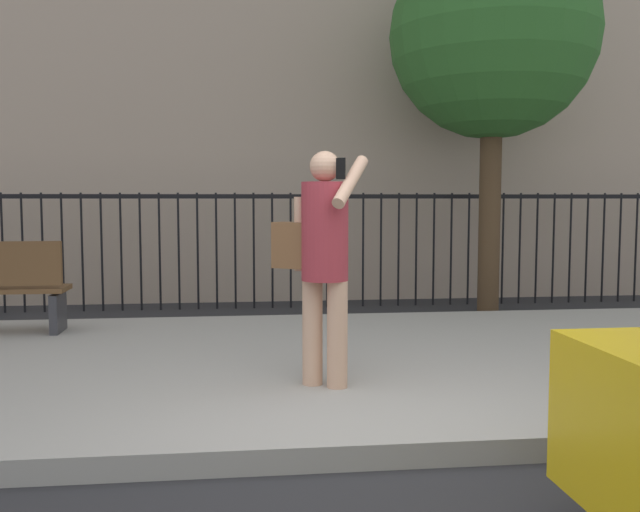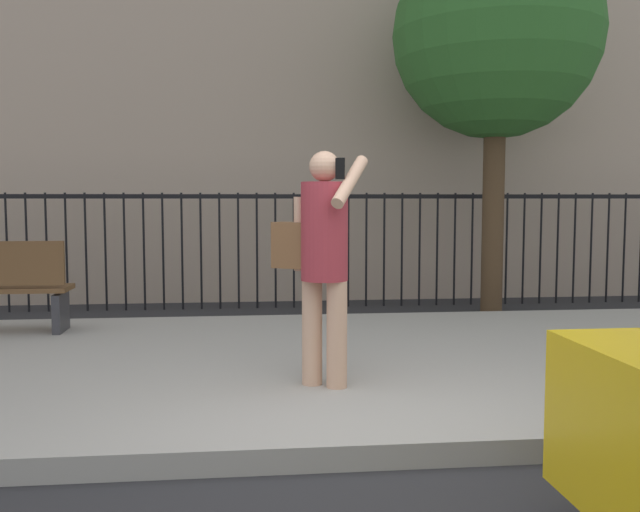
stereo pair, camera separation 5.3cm
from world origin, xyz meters
The scene contains 5 objects.
ground_plane centered at (0.00, 0.00, 0.00)m, with size 60.00×60.00×0.00m, color #28282B.
sidewalk centered at (0.00, 2.20, 0.07)m, with size 28.00×4.40×0.15m, color #9E9B93.
iron_fence centered at (0.00, 5.90, 1.02)m, with size 12.03×0.04×1.60m.
pedestrian_on_phone centered at (-0.25, 1.27, 1.15)m, with size 0.72×0.62×1.71m.
street_tree_near centered at (2.46, 5.17, 3.62)m, with size 2.69×2.69×4.99m.
Camera 2 is at (-0.79, -3.72, 1.52)m, focal length 39.05 mm.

